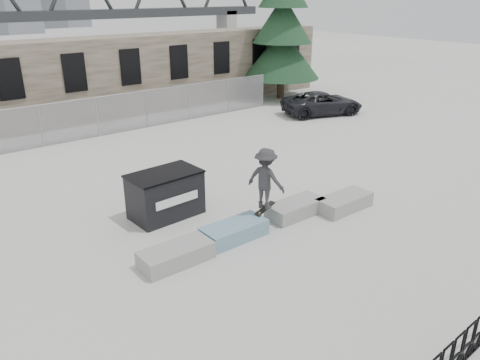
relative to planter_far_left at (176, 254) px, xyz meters
name	(u,v)px	position (x,y,z in m)	size (l,w,h in m)	color
ground	(259,225)	(3.18, 0.27, -0.26)	(120.00, 120.00, 0.00)	beige
stone_wall	(68,82)	(3.18, 16.51, 1.99)	(36.00, 2.58, 4.50)	brown
chainlink_fence	(97,117)	(3.18, 12.77, 0.77)	(22.06, 0.06, 2.02)	gray
planter_far_left	(176,254)	(0.00, 0.00, 0.00)	(2.00, 0.90, 0.48)	#979795
planter_center_left	(234,231)	(2.06, 0.10, 0.00)	(2.00, 0.90, 0.48)	teal
planter_center_right	(296,208)	(4.61, 0.09, 0.00)	(2.00, 0.90, 0.48)	#979795
planter_offset	(344,202)	(6.23, -0.59, 0.00)	(2.00, 0.90, 0.48)	#979795
dumpster	(165,194)	(1.27, 2.71, 0.50)	(2.35, 1.50, 1.50)	black
spruce_tree	(282,27)	(16.81, 13.92, 4.43)	(5.16, 5.16, 11.50)	#38281E
truss_bridge	(36,15)	(13.18, 55.27, 3.87)	(70.00, 3.00, 9.80)	#2D3033
suv	(322,103)	(15.56, 8.91, 0.41)	(2.24, 4.86, 1.35)	black
skateboarder	(266,179)	(3.30, 0.12, 1.34)	(1.08, 1.40, 2.06)	#2D2C2F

